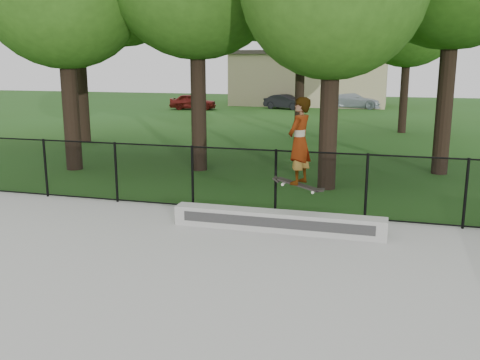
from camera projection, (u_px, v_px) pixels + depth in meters
The scene contains 9 objects.
ground at pixel (39, 325), 7.22m from camera, with size 100.00×100.00×0.00m, color #254F16.
concrete_slab at pixel (39, 322), 7.21m from camera, with size 14.00×12.00×0.06m, color #ACABA7.
grind_ledge at pixel (278, 221), 10.97m from camera, with size 4.38×0.40×0.41m, color #A9A9A4.
car_a at pixel (193, 102), 39.04m from camera, with size 1.35×3.34×1.15m, color maroon.
car_b at pixel (286, 102), 39.37m from camera, with size 1.13×2.93×1.07m, color black.
car_c at pixel (352, 100), 40.10m from camera, with size 1.81×4.10×1.30m, color #A4B0BA.
skater_airborne at pixel (299, 143), 10.38m from camera, with size 0.82×0.72×1.88m.
chainlink_fence at pixel (192, 177), 12.59m from camera, with size 16.06×0.06×1.50m.
distant_building at pixel (310, 78), 42.98m from camera, with size 12.40×6.40×4.30m.
Camera 1 is at (4.40, -5.64, 3.48)m, focal length 40.00 mm.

